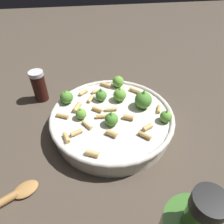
# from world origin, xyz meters

# --- Properties ---
(ground_plane) EXTENTS (2.40, 2.40, 0.00)m
(ground_plane) POSITION_xyz_m (0.00, 0.00, 0.00)
(ground_plane) COLOR #42382D
(cooking_pan) EXTENTS (0.32, 0.32, 0.10)m
(cooking_pan) POSITION_xyz_m (0.00, -0.00, 0.03)
(cooking_pan) COLOR beige
(cooking_pan) RESTS_ON ground
(pepper_shaker) EXTENTS (0.04, 0.04, 0.10)m
(pepper_shaker) POSITION_xyz_m (0.16, 0.20, 0.05)
(pepper_shaker) COLOR #33140F
(pepper_shaker) RESTS_ON ground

